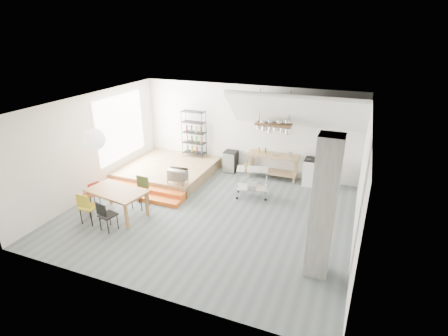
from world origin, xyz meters
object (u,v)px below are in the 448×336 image
at_px(dining_table, 116,193).
at_px(mini_fridge, 231,161).
at_px(stove, 313,171).
at_px(rolling_cart, 252,179).

xyz_separation_m(dining_table, mini_fridge, (1.86, 4.26, -0.31)).
distance_m(stove, mini_fridge, 3.02).
bearing_deg(dining_table, mini_fridge, 75.75).
height_order(stove, dining_table, stove).
xyz_separation_m(stove, rolling_cart, (-1.65, -1.67, 0.14)).
distance_m(dining_table, rolling_cart, 4.11).
height_order(dining_table, mini_fridge, mini_fridge).
height_order(dining_table, rolling_cart, rolling_cart).
bearing_deg(dining_table, rolling_cart, 47.61).
distance_m(rolling_cart, mini_fridge, 2.20).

